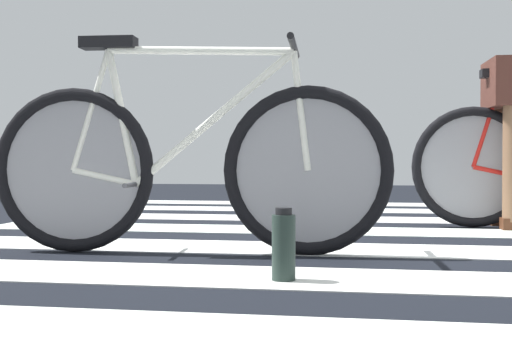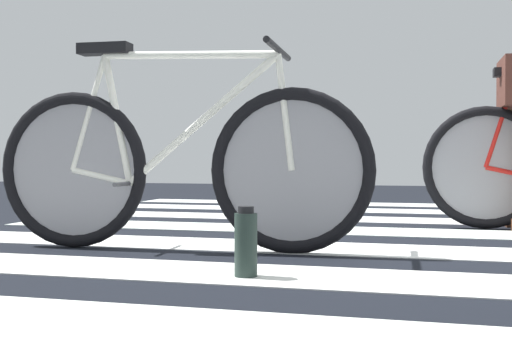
{
  "view_description": "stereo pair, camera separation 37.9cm",
  "coord_description": "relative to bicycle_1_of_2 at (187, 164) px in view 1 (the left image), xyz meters",
  "views": [
    {
      "loc": [
        -0.26,
        -3.4,
        0.43
      ],
      "look_at": [
        -0.81,
        -0.01,
        0.37
      ],
      "focal_mm": 47.51,
      "sensor_mm": 36.0,
      "label": 1
    },
    {
      "loc": [
        0.12,
        -3.4,
        0.43
      ],
      "look_at": [
        -0.81,
        -0.01,
        0.37
      ],
      "focal_mm": 47.51,
      "sensor_mm": 36.0,
      "label": 2
    }
  ],
  "objects": [
    {
      "name": "water_bottle",
      "position": [
        0.48,
        -0.58,
        -0.27
      ],
      "size": [
        0.08,
        0.08,
        0.25
      ],
      "color": "#212F2A",
      "rests_on": "ground"
    },
    {
      "name": "cyclist_2_of_2",
      "position": [
        1.58,
        1.35,
        0.25
      ],
      "size": [
        0.32,
        0.42,
        0.99
      ],
      "rotation": [
        0.0,
        0.0,
        0.04
      ],
      "color": "brown",
      "rests_on": "ground"
    },
    {
      "name": "bicycle_1_of_2",
      "position": [
        0.0,
        0.0,
        0.0
      ],
      "size": [
        1.74,
        0.52,
        0.93
      ],
      "rotation": [
        0.0,
        0.0,
        0.05
      ],
      "color": "black",
      "rests_on": "ground"
    },
    {
      "name": "ground",
      "position": [
        1.01,
        0.59,
        -0.4
      ],
      "size": [
        18.0,
        14.0,
        0.02
      ],
      "color": "black"
    },
    {
      "name": "crosswalk_markings",
      "position": [
        1.06,
        0.61,
        -0.38
      ],
      "size": [
        5.38,
        5.74,
        0.0
      ],
      "color": "silver",
      "rests_on": "ground"
    }
  ]
}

